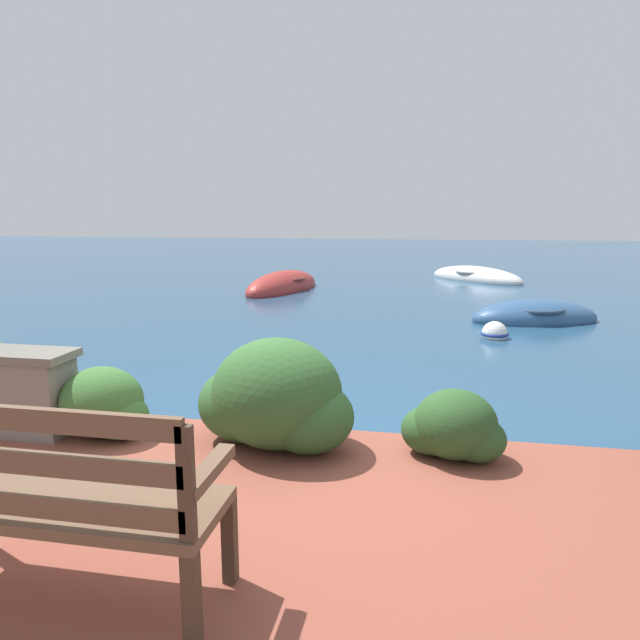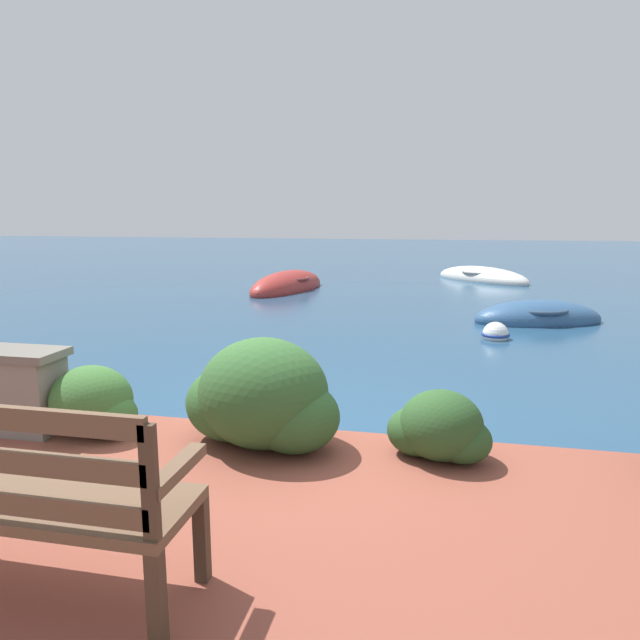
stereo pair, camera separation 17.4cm
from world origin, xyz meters
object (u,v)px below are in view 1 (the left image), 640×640
at_px(mooring_buoy, 495,334).
at_px(park_bench, 62,497).
at_px(rowboat_nearest, 535,318).
at_px(rowboat_far, 476,278).
at_px(rowboat_mid, 283,287).

bearing_deg(mooring_buoy, park_bench, -109.86).
xyz_separation_m(park_bench, mooring_buoy, (2.49, 6.89, -0.64)).
distance_m(park_bench, mooring_buoy, 7.35).
relative_size(rowboat_nearest, rowboat_far, 0.79).
distance_m(park_bench, rowboat_mid, 11.92).
height_order(park_bench, mooring_buoy, park_bench).
distance_m(rowboat_nearest, rowboat_far, 6.50).
xyz_separation_m(rowboat_nearest, rowboat_far, (-0.52, 6.48, -0.00)).
height_order(rowboat_mid, rowboat_far, rowboat_mid).
bearing_deg(rowboat_mid, rowboat_far, -44.86).
xyz_separation_m(park_bench, rowboat_far, (2.82, 14.92, -0.64)).
distance_m(rowboat_far, mooring_buoy, 8.04).
bearing_deg(rowboat_mid, mooring_buoy, -124.63).
xyz_separation_m(park_bench, rowboat_mid, (-2.08, 11.72, -0.63)).
relative_size(park_bench, mooring_buoy, 3.12).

